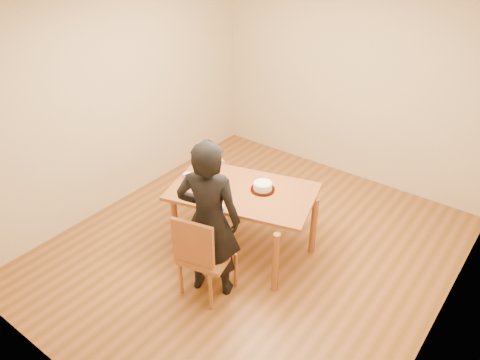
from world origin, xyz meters
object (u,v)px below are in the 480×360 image
Objects in this scene: cake_plate at (263,189)px; cake at (263,186)px; dining_table at (243,192)px; dining_chair at (207,255)px; person at (209,220)px.

cake reaches higher than cake_plate.
cake_plate is at bearing 20.56° from dining_table.
dining_table reaches higher than dining_chair.
cake_plate is (0.17, 0.13, 0.03)m from dining_table.
dining_table is 0.75m from person.
person is (-0.00, 0.05, 0.39)m from dining_chair.
cake is 0.12× the size of person.
cake is (0.02, 0.90, 0.35)m from dining_chair.
cake_plate is 1.30× the size of cake.
cake is (0.17, 0.13, 0.07)m from dining_table.
cake_plate is at bearing -115.29° from person.
dining_table is 0.21m from cake_plate.
person is at bearing 75.86° from dining_chair.
cake reaches higher than dining_chair.
dining_chair is 0.27× the size of person.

